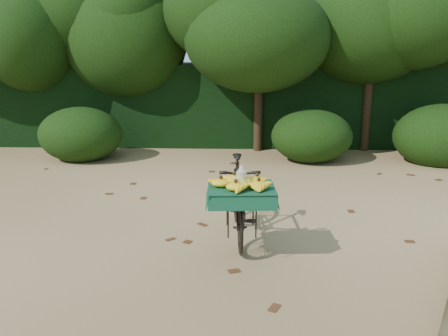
{
  "coord_description": "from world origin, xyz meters",
  "views": [
    {
      "loc": [
        0.12,
        -4.73,
        2.17
      ],
      "look_at": [
        -0.05,
        0.31,
        0.87
      ],
      "focal_mm": 38.0,
      "sensor_mm": 36.0,
      "label": 1
    }
  ],
  "objects": [
    {
      "name": "ground",
      "position": [
        0.0,
        0.0,
        0.0
      ],
      "size": [
        80.0,
        80.0,
        0.0
      ],
      "primitive_type": "plane",
      "color": "tan",
      "rests_on": "ground"
    },
    {
      "name": "vendor_bicycle",
      "position": [
        0.11,
        0.45,
        0.48
      ],
      "size": [
        0.71,
        1.69,
        0.95
      ],
      "rotation": [
        0.0,
        0.0,
        0.06
      ],
      "color": "black",
      "rests_on": "ground"
    },
    {
      "name": "hedge_backdrop",
      "position": [
        0.0,
        6.3,
        0.9
      ],
      "size": [
        26.0,
        1.8,
        1.8
      ],
      "primitive_type": "cube",
      "color": "black",
      "rests_on": "ground"
    },
    {
      "name": "tree_row",
      "position": [
        -0.65,
        5.5,
        2.0
      ],
      "size": [
        14.5,
        2.0,
        4.0
      ],
      "primitive_type": null,
      "color": "black",
      "rests_on": "ground"
    },
    {
      "name": "bush_clumps",
      "position": [
        0.5,
        4.3,
        0.45
      ],
      "size": [
        8.8,
        1.7,
        0.9
      ],
      "primitive_type": null,
      "color": "black",
      "rests_on": "ground"
    },
    {
      "name": "leaf_litter",
      "position": [
        0.0,
        0.65,
        0.01
      ],
      "size": [
        7.0,
        7.3,
        0.01
      ],
      "primitive_type": null,
      "color": "#4D2A14",
      "rests_on": "ground"
    }
  ]
}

